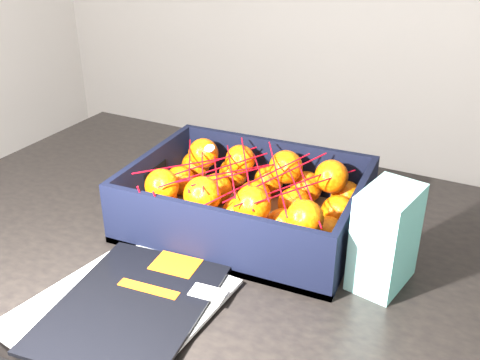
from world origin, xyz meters
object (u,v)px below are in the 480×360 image
at_px(retail_carton, 385,238).
at_px(magazine_stack, 125,307).
at_px(table, 213,268).
at_px(produce_crate, 246,209).

bearing_deg(retail_carton, magazine_stack, -131.58).
bearing_deg(magazine_stack, table, 88.36).
bearing_deg(produce_crate, table, -156.88).
relative_size(table, retail_carton, 7.54).
distance_m(table, produce_crate, 0.15).
relative_size(table, magazine_stack, 3.93).
xyz_separation_m(produce_crate, retail_carton, (0.27, -0.07, 0.05)).
relative_size(produce_crate, retail_carton, 2.52).
height_order(magazine_stack, produce_crate, produce_crate).
height_order(table, magazine_stack, magazine_stack).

